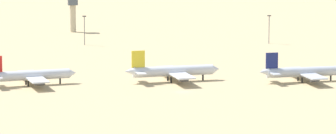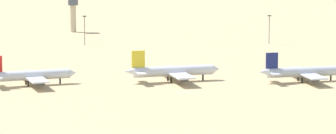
{
  "view_description": "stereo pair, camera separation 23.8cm",
  "coord_description": "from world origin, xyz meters",
  "px_view_note": "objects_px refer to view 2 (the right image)",
  "views": [
    {
      "loc": [
        -60.89,
        -345.86,
        62.76
      ],
      "look_at": [
        -1.94,
        20.05,
        6.0
      ],
      "focal_mm": 107.43,
      "sensor_mm": 36.0,
      "label": 1
    },
    {
      "loc": [
        -60.65,
        -345.9,
        62.76
      ],
      "look_at": [
        -1.94,
        20.05,
        6.0
      ],
      "focal_mm": 107.43,
      "sensor_mm": 36.0,
      "label": 2
    }
  ],
  "objects_px": {
    "parked_jet_red_2": "(30,75)",
    "light_pole_east": "(269,27)",
    "parked_jet_yellow_3": "(172,71)",
    "parked_jet_navy_4": "(303,72)",
    "light_pole_west": "(85,28)",
    "control_tower": "(73,11)"
  },
  "relations": [
    {
      "from": "parked_jet_yellow_3",
      "to": "parked_jet_navy_4",
      "type": "xyz_separation_m",
      "value": [
        48.45,
        -8.17,
        -0.26
      ]
    },
    {
      "from": "control_tower",
      "to": "light_pole_west",
      "type": "relative_size",
      "value": 1.31
    },
    {
      "from": "parked_jet_yellow_3",
      "to": "light_pole_east",
      "type": "height_order",
      "value": "light_pole_east"
    },
    {
      "from": "parked_jet_yellow_3",
      "to": "parked_jet_navy_4",
      "type": "distance_m",
      "value": 49.14
    },
    {
      "from": "parked_jet_yellow_3",
      "to": "parked_jet_navy_4",
      "type": "relative_size",
      "value": 1.07
    },
    {
      "from": "light_pole_west",
      "to": "parked_jet_navy_4",
      "type": "bearing_deg",
      "value": -58.85
    },
    {
      "from": "parked_jet_red_2",
      "to": "light_pole_east",
      "type": "bearing_deg",
      "value": 31.31
    },
    {
      "from": "light_pole_west",
      "to": "light_pole_east",
      "type": "height_order",
      "value": "light_pole_west"
    },
    {
      "from": "parked_jet_navy_4",
      "to": "light_pole_east",
      "type": "bearing_deg",
      "value": 77.15
    },
    {
      "from": "control_tower",
      "to": "light_pole_east",
      "type": "height_order",
      "value": "control_tower"
    },
    {
      "from": "parked_jet_yellow_3",
      "to": "control_tower",
      "type": "bearing_deg",
      "value": 92.51
    },
    {
      "from": "light_pole_west",
      "to": "light_pole_east",
      "type": "xyz_separation_m",
      "value": [
        89.21,
        -8.78,
        -0.17
      ]
    },
    {
      "from": "parked_jet_red_2",
      "to": "light_pole_east",
      "type": "xyz_separation_m",
      "value": [
        118.17,
        103.48,
        4.32
      ]
    },
    {
      "from": "light_pole_west",
      "to": "light_pole_east",
      "type": "relative_size",
      "value": 1.02
    },
    {
      "from": "control_tower",
      "to": "light_pole_east",
      "type": "distance_m",
      "value": 111.1
    },
    {
      "from": "light_pole_west",
      "to": "light_pole_east",
      "type": "distance_m",
      "value": 89.64
    },
    {
      "from": "parked_jet_navy_4",
      "to": "light_pole_west",
      "type": "distance_m",
      "value": 140.69
    },
    {
      "from": "control_tower",
      "to": "light_pole_west",
      "type": "height_order",
      "value": "control_tower"
    },
    {
      "from": "light_pole_west",
      "to": "parked_jet_red_2",
      "type": "bearing_deg",
      "value": -104.47
    },
    {
      "from": "parked_jet_red_2",
      "to": "parked_jet_yellow_3",
      "type": "relative_size",
      "value": 0.94
    },
    {
      "from": "parked_jet_red_2",
      "to": "parked_jet_yellow_3",
      "type": "distance_m",
      "value": 53.26
    },
    {
      "from": "parked_jet_red_2",
      "to": "parked_jet_navy_4",
      "type": "height_order",
      "value": "parked_jet_red_2"
    }
  ]
}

